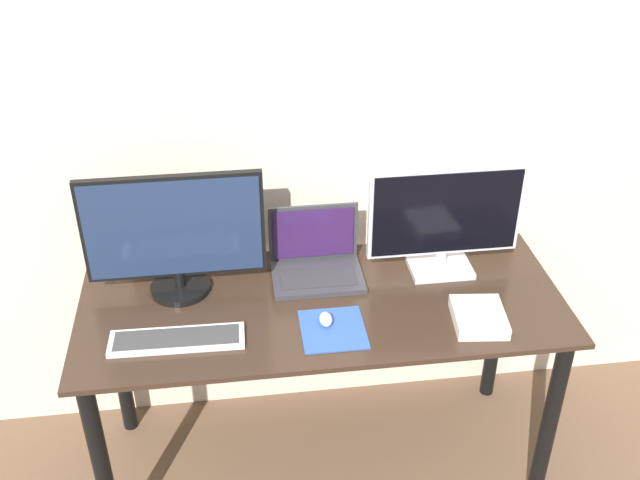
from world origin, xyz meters
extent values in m
cube|color=beige|center=(0.00, 0.71, 1.25)|extent=(7.00, 0.05, 2.50)
cube|color=#332319|center=(0.00, 0.32, 0.72)|extent=(1.56, 0.64, 0.02)
cylinder|color=black|center=(-0.72, 0.06, 0.36)|extent=(0.05, 0.05, 0.71)
cylinder|color=black|center=(0.72, 0.06, 0.36)|extent=(0.05, 0.05, 0.71)
cylinder|color=black|center=(-0.72, 0.58, 0.36)|extent=(0.05, 0.05, 0.71)
cylinder|color=black|center=(0.72, 0.58, 0.36)|extent=(0.05, 0.05, 0.71)
cylinder|color=black|center=(-0.46, 0.44, 0.74)|extent=(0.20, 0.20, 0.02)
cylinder|color=black|center=(-0.46, 0.44, 0.78)|extent=(0.04, 0.04, 0.05)
cube|color=black|center=(-0.46, 0.45, 0.97)|extent=(0.57, 0.02, 0.36)
cube|color=#1E2D4C|center=(-0.46, 0.44, 0.97)|extent=(0.55, 0.01, 0.33)
cube|color=silver|center=(0.42, 0.44, 0.74)|extent=(0.21, 0.15, 0.02)
cylinder|color=silver|center=(0.42, 0.44, 0.78)|extent=(0.04, 0.04, 0.06)
cube|color=silver|center=(0.42, 0.45, 0.96)|extent=(0.51, 0.02, 0.32)
cube|color=black|center=(0.42, 0.44, 0.96)|extent=(0.49, 0.01, 0.29)
cube|color=#333338|center=(0.00, 0.44, 0.74)|extent=(0.30, 0.21, 0.02)
cube|color=#2D2D33|center=(0.00, 0.43, 0.75)|extent=(0.25, 0.12, 0.00)
cube|color=#333338|center=(0.00, 0.56, 0.85)|extent=(0.30, 0.01, 0.21)
cube|color=#331947|center=(0.00, 0.55, 0.85)|extent=(0.27, 0.00, 0.18)
cube|color=silver|center=(-0.46, 0.18, 0.74)|extent=(0.41, 0.12, 0.02)
cube|color=#383838|center=(-0.46, 0.18, 0.75)|extent=(0.37, 0.10, 0.00)
cube|color=#2D519E|center=(0.01, 0.17, 0.74)|extent=(0.20, 0.21, 0.00)
ellipsoid|color=silver|center=(-0.01, 0.20, 0.75)|extent=(0.04, 0.06, 0.03)
cube|color=silver|center=(0.47, 0.15, 0.75)|extent=(0.18, 0.20, 0.04)
cube|color=white|center=(0.47, 0.15, 0.75)|extent=(0.17, 0.20, 0.03)
camera|label=1|loc=(-0.26, -1.60, 2.19)|focal=42.00mm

